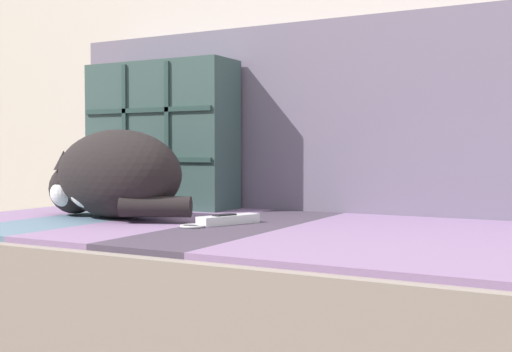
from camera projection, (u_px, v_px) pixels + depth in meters
name	position (u px, v px, depth m)	size (l,w,h in m)	color
couch	(387.00, 326.00, 1.19)	(2.00, 0.85, 0.35)	#3D3838
sofa_backrest	(432.00, 115.00, 1.49)	(1.96, 0.14, 0.46)	slate
throw_pillow_quilted	(161.00, 135.00, 1.68)	(0.41, 0.14, 0.38)	#38514C
sleeping_cat	(111.00, 177.00, 1.41)	(0.40, 0.21, 0.19)	black
game_remote_far	(225.00, 220.00, 1.29)	(0.11, 0.19, 0.02)	white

